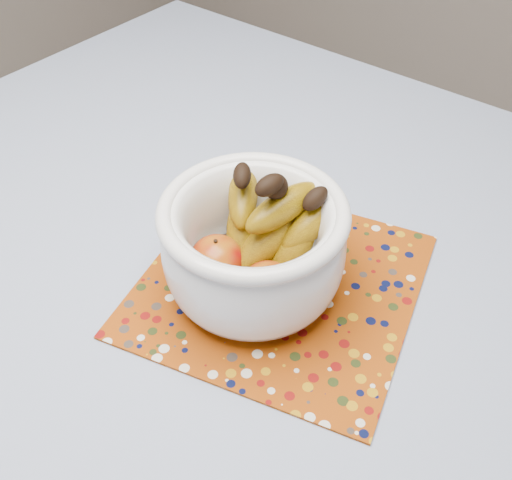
# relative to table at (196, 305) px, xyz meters

# --- Properties ---
(table) EXTENTS (1.20, 1.20, 0.75)m
(table) POSITION_rel_table_xyz_m (0.00, 0.00, 0.00)
(table) COLOR brown
(table) RESTS_ON ground
(tablecloth) EXTENTS (1.32, 1.32, 0.01)m
(tablecloth) POSITION_rel_table_xyz_m (0.00, 0.00, 0.08)
(tablecloth) COLOR slate
(tablecloth) RESTS_ON table
(placemat) EXTENTS (0.42, 0.42, 0.00)m
(placemat) POSITION_rel_table_xyz_m (0.12, 0.04, 0.09)
(placemat) COLOR #883607
(placemat) RESTS_ON tablecloth
(fruit_bowl) EXTENTS (0.24, 0.24, 0.18)m
(fruit_bowl) POSITION_rel_table_xyz_m (0.10, 0.03, 0.17)
(fruit_bowl) COLOR white
(fruit_bowl) RESTS_ON placemat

